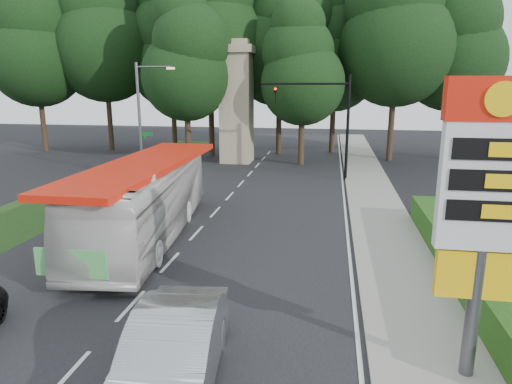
% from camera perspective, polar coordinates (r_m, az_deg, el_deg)
% --- Properties ---
extents(road_surface, '(14.00, 80.00, 0.02)m').
position_cam_1_polar(road_surface, '(21.92, -6.73, -4.33)').
color(road_surface, black).
rests_on(road_surface, ground).
extents(sidewalk_right, '(3.00, 80.00, 0.12)m').
position_cam_1_polar(sidewalk_right, '(21.26, 15.97, -5.21)').
color(sidewalk_right, gray).
rests_on(sidewalk_right, ground).
extents(grass_verge_left, '(5.00, 50.00, 0.02)m').
position_cam_1_polar(grass_verge_left, '(30.96, -20.74, 0.19)').
color(grass_verge_left, '#193814').
rests_on(grass_verge_left, ground).
extents(hedge, '(3.00, 14.00, 1.20)m').
position_cam_1_polar(hedge, '(18.05, 27.08, -7.80)').
color(hedge, '#214512').
rests_on(hedge, ground).
extents(gas_station_pylon, '(2.10, 0.45, 6.85)m').
position_cam_1_polar(gas_station_pylon, '(10.79, 26.99, -0.11)').
color(gas_station_pylon, '#59595E').
rests_on(gas_station_pylon, ground).
extents(traffic_signal_mast, '(6.10, 0.35, 7.20)m').
position_cam_1_polar(traffic_signal_mast, '(32.08, 9.08, 9.78)').
color(traffic_signal_mast, black).
rests_on(traffic_signal_mast, ground).
extents(streetlight_signs, '(2.75, 0.98, 8.00)m').
position_cam_1_polar(streetlight_signs, '(32.75, -14.03, 9.21)').
color(streetlight_signs, '#59595E').
rests_on(streetlight_signs, ground).
extents(monument, '(3.00, 3.00, 10.05)m').
position_cam_1_polar(monument, '(38.86, -2.44, 11.21)').
color(monument, gray).
rests_on(monument, ground).
extents(tree_far_west, '(8.96, 8.96, 17.60)m').
position_cam_1_polar(tree_far_west, '(49.75, -26.00, 16.87)').
color(tree_far_west, '#2D2116').
rests_on(tree_far_west, ground).
extents(tree_west_mid, '(9.80, 9.80, 19.25)m').
position_cam_1_polar(tree_west_mid, '(48.52, -18.57, 18.82)').
color(tree_west_mid, '#2D2116').
rests_on(tree_west_mid, ground).
extents(tree_west_near, '(8.40, 8.40, 16.50)m').
position_cam_1_polar(tree_west_near, '(47.85, -10.58, 17.34)').
color(tree_west_near, '#2D2116').
rests_on(tree_west_near, ground).
extents(tree_center_left, '(10.08, 10.08, 19.80)m').
position_cam_1_polar(tree_center_left, '(42.76, -5.88, 20.67)').
color(tree_center_left, '#2D2116').
rests_on(tree_center_left, ground).
extents(tree_center_right, '(9.24, 9.24, 18.15)m').
position_cam_1_polar(tree_center_right, '(43.51, 3.00, 19.26)').
color(tree_center_right, '#2D2116').
rests_on(tree_center_right, ground).
extents(tree_east_near, '(8.12, 8.12, 15.95)m').
position_cam_1_polar(tree_east_near, '(45.12, 9.89, 17.18)').
color(tree_east_near, '#2D2116').
rests_on(tree_east_near, ground).
extents(tree_east_mid, '(9.52, 9.52, 18.70)m').
position_cam_1_polar(tree_east_mid, '(41.59, 17.34, 19.42)').
color(tree_east_mid, '#2D2116').
rests_on(tree_east_mid, ground).
extents(tree_far_east, '(8.68, 8.68, 17.05)m').
position_cam_1_polar(tree_far_east, '(44.34, 23.59, 17.23)').
color(tree_far_east, '#2D2116').
rests_on(tree_far_east, ground).
extents(tree_monument_left, '(7.28, 7.28, 14.30)m').
position_cam_1_polar(tree_monument_left, '(38.93, -8.82, 16.34)').
color(tree_monument_left, '#2D2116').
rests_on(tree_monument_left, ground).
extents(tree_monument_right, '(6.72, 6.72, 13.20)m').
position_cam_1_polar(tree_monument_right, '(37.62, 5.90, 15.50)').
color(tree_monument_right, '#2D2116').
rests_on(tree_monument_right, ground).
extents(transit_bus, '(4.15, 12.46, 3.41)m').
position_cam_1_polar(transit_bus, '(20.40, -13.61, -1.04)').
color(transit_bus, silver).
rests_on(transit_bus, ground).
extents(sedan_silver, '(2.48, 5.60, 1.79)m').
position_cam_1_polar(sedan_silver, '(10.80, -10.44, -19.36)').
color(sedan_silver, '#A1A4A9').
rests_on(sedan_silver, ground).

